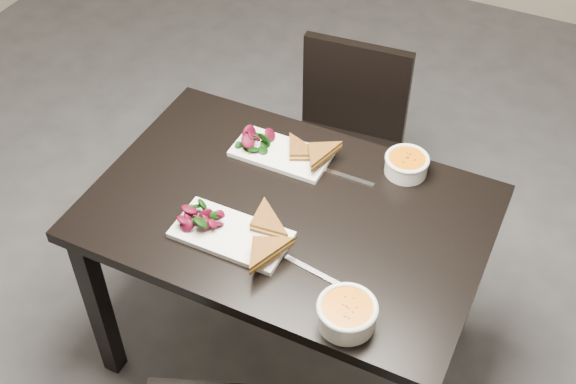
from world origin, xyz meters
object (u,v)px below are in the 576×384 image
at_px(plate_near, 231,235).
at_px(plate_far, 281,154).
at_px(soup_bowl_near, 347,313).
at_px(soup_bowl_far, 407,164).
at_px(table, 288,230).
at_px(chair_far, 345,139).

height_order(plate_near, plate_far, plate_near).
height_order(soup_bowl_near, soup_bowl_far, soup_bowl_near).
relative_size(table, soup_bowl_near, 7.44).
height_order(table, chair_far, chair_far).
bearing_deg(soup_bowl_far, plate_near, -127.08).
relative_size(soup_bowl_near, plate_far, 0.51).
xyz_separation_m(plate_near, soup_bowl_far, (0.37, 0.49, 0.03)).
height_order(table, soup_bowl_far, soup_bowl_far).
bearing_deg(chair_far, table, -88.38).
bearing_deg(soup_bowl_near, plate_near, 162.12).
bearing_deg(chair_far, plate_near, -96.40).
relative_size(plate_near, soup_bowl_near, 2.11).
relative_size(table, chair_far, 1.41).
bearing_deg(soup_bowl_near, soup_bowl_far, 94.70).
bearing_deg(table, plate_near, -119.49).
height_order(soup_bowl_near, plate_far, soup_bowl_near).
distance_m(table, plate_near, 0.23).
height_order(chair_far, plate_far, chair_far).
distance_m(chair_far, plate_near, 0.89).
bearing_deg(soup_bowl_far, chair_far, 133.46).
bearing_deg(soup_bowl_near, table, 135.78).
height_order(chair_far, soup_bowl_near, chair_far).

